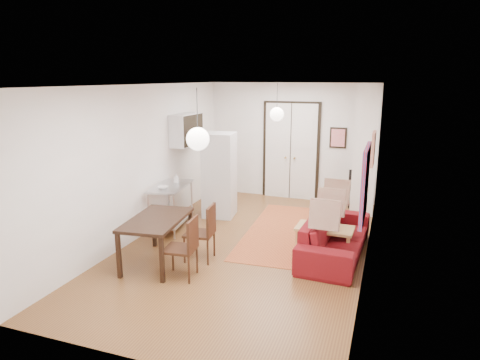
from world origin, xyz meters
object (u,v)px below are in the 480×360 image
(coffee_table, at_px, (325,230))
(dining_chair_near, at_px, (202,226))
(kitchen_counter, at_px, (171,201))
(dining_table, at_px, (157,223))
(black_side_chair, at_px, (360,184))
(dining_chair_far, at_px, (183,241))
(sofa, at_px, (335,236))
(fridge, at_px, (219,175))

(coffee_table, relative_size, dining_chair_near, 1.04)
(kitchen_counter, relative_size, dining_table, 0.84)
(kitchen_counter, bearing_deg, black_side_chair, 31.30)
(dining_table, bearing_deg, black_side_chair, 56.67)
(dining_chair_far, bearing_deg, sofa, 119.90)
(coffee_table, bearing_deg, kitchen_counter, 177.79)
(sofa, xyz_separation_m, dining_table, (-2.74, -1.34, 0.36))
(fridge, xyz_separation_m, dining_table, (-0.02, -2.68, -0.23))
(sofa, distance_m, coffee_table, 0.23)
(coffee_table, xyz_separation_m, dining_table, (-2.54, -1.44, 0.31))
(coffee_table, distance_m, black_side_chair, 3.01)
(dining_chair_near, bearing_deg, black_side_chair, 143.11)
(fridge, bearing_deg, dining_chair_far, -86.26)
(sofa, xyz_separation_m, dining_chair_near, (-2.14, -0.89, 0.22))
(coffee_table, relative_size, fridge, 0.54)
(kitchen_counter, distance_m, dining_table, 1.67)
(sofa, height_order, fridge, fridge)
(dining_table, relative_size, dining_chair_far, 1.55)
(kitchen_counter, height_order, black_side_chair, black_side_chair)
(dining_chair_far, bearing_deg, black_side_chair, 146.98)
(sofa, relative_size, black_side_chair, 2.49)
(sofa, distance_m, dining_chair_far, 2.67)
(kitchen_counter, relative_size, fridge, 0.68)
(sofa, xyz_separation_m, fridge, (-2.72, 1.34, 0.59))
(kitchen_counter, distance_m, black_side_chair, 4.52)
(dining_table, bearing_deg, dining_chair_far, -22.84)
(dining_chair_far, bearing_deg, dining_chair_near, 173.25)
(fridge, height_order, dining_chair_near, fridge)
(sofa, height_order, black_side_chair, black_side_chair)
(sofa, distance_m, black_side_chair, 3.10)
(coffee_table, bearing_deg, sofa, -26.69)
(sofa, xyz_separation_m, kitchen_counter, (-3.33, 0.22, 0.25))
(kitchen_counter, relative_size, dining_chair_far, 1.30)
(fridge, bearing_deg, dining_table, -97.87)
(fridge, relative_size, black_side_chair, 1.98)
(kitchen_counter, relative_size, black_side_chair, 1.35)
(sofa, bearing_deg, dining_chair_near, 115.43)
(dining_chair_near, relative_size, black_side_chair, 1.03)
(sofa, xyz_separation_m, black_side_chair, (0.17, 3.08, 0.21))
(kitchen_counter, height_order, fridge, fridge)
(sofa, height_order, coffee_table, sofa)
(sofa, bearing_deg, coffee_table, 66.13)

